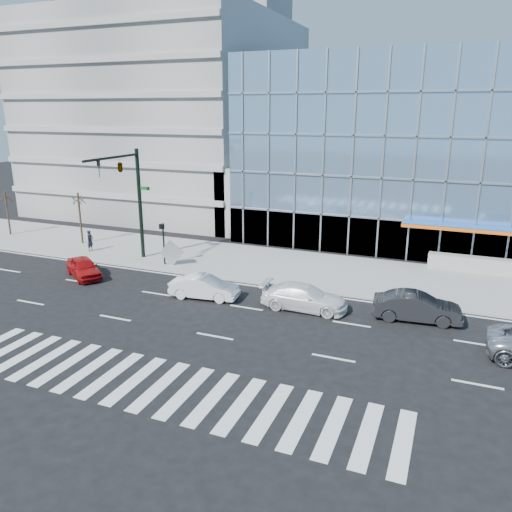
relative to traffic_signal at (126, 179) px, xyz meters
The scene contains 17 objects.
ground 13.41m from the traffic_signal, 22.56° to the right, with size 160.00×160.00×0.00m, color black.
sidewalk 13.03m from the traffic_signal, 17.33° to the left, with size 120.00×8.00×0.15m, color gray.
theatre_building 32.95m from the traffic_signal, 40.61° to the left, with size 42.00×26.00×15.00m, color #749BC2.
parking_garage 23.56m from the traffic_signal, 112.79° to the left, with size 24.00×24.00×20.00m, color gray.
ramp_block 14.68m from the traffic_signal, 69.59° to the left, with size 6.00×8.00×6.00m, color gray.
tower_far_mid 79.43m from the traffic_signal, 128.34° to the left, with size 13.00×13.00×60.00m, color #435374.
tower_backdrop 70.43m from the traffic_signal, 106.19° to the left, with size 14.00×14.00×48.00m, color gray.
traffic_signal is the anchor object (origin of this frame).
ped_signal_post 4.75m from the traffic_signal, ahead, with size 0.30×0.33×3.00m.
street_tree_near 7.96m from the traffic_signal, 157.29° to the left, with size 1.10×1.10×4.23m.
street_tree_far 15.53m from the traffic_signal, 168.95° to the left, with size 1.10×1.10×3.87m.
white_suv 15.49m from the traffic_signal, 13.97° to the right, with size 1.98×4.87×1.41m, color white.
white_sedan 10.58m from the traffic_signal, 26.82° to the right, with size 1.43×4.11×1.35m, color silver.
dark_sedan 20.97m from the traffic_signal, ahead, with size 1.60×4.58×1.51m, color black.
red_sedan 6.73m from the traffic_signal, 108.08° to the right, with size 1.57×3.91×1.33m, color #A40C0E.
pedestrian 7.14m from the traffic_signal, 165.27° to the left, with size 0.60×0.40×1.65m, color black.
tilted_panel 5.98m from the traffic_signal, ahead, with size 1.30×0.06×1.30m, color #949494.
Camera 1 is at (10.39, -24.17, 10.84)m, focal length 35.00 mm.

